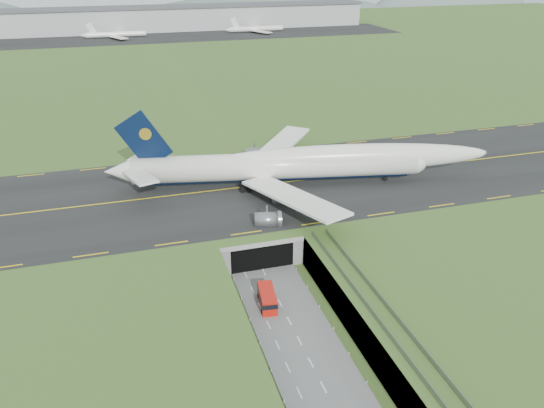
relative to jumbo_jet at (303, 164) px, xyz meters
name	(u,v)px	position (x,y,z in m)	size (l,w,h in m)	color
ground	(275,294)	(-15.84, -30.89, -11.06)	(900.00, 900.00, 0.00)	#3D5E25
airfield_deck	(275,280)	(-15.84, -30.89, -8.06)	(800.00, 800.00, 6.00)	gray
trench_road	(288,319)	(-15.84, -38.39, -10.96)	(12.00, 75.00, 0.20)	slate
taxiway	(232,189)	(-15.84, 2.11, -4.97)	(800.00, 44.00, 0.18)	black
tunnel_portal	(251,233)	(-15.84, -14.17, -7.73)	(17.00, 22.30, 6.00)	gray
guideway	(386,325)	(-4.84, -50.00, -5.74)	(3.00, 53.00, 7.05)	#A8A8A3
jumbo_jet	(303,164)	(0.00, 0.00, 0.00)	(85.83, 56.00, 18.87)	white
shuttle_tram	(267,298)	(-18.05, -33.71, -9.52)	(3.40, 7.03, 2.78)	red
cargo_terminal	(142,19)	(-16.00, 268.53, 2.90)	(320.00, 67.00, 15.60)	#B2B2B2
distant_hills	(206,21)	(48.54, 399.11, -15.06)	(700.00, 91.00, 60.00)	slate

